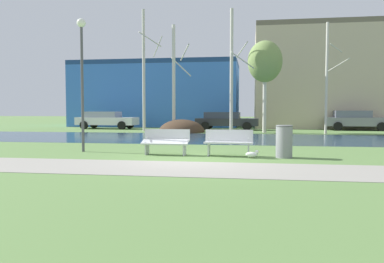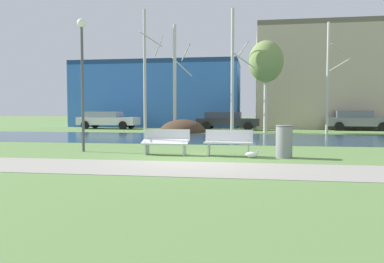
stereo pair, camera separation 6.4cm
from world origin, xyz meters
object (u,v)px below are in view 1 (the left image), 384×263
object	(u,v)px
bench_right	(229,142)
parked_sedan_second_dark	(226,120)
bench_left	(166,141)
trash_bin	(284,141)
streetlamp	(82,62)
seagull	(252,154)
parked_hatch_third_grey	(355,120)
parked_van_nearest_white	(106,120)

from	to	relation	value
bench_right	parked_sedan_second_dark	world-z (taller)	parked_sedan_second_dark
bench_left	trash_bin	size ratio (longest dim) A/B	1.54
streetlamp	bench_right	bearing A→B (deg)	-5.34
trash_bin	streetlamp	world-z (taller)	streetlamp
bench_left	seagull	size ratio (longest dim) A/B	3.58
parked_hatch_third_grey	parked_van_nearest_white	bearing A→B (deg)	-177.57
parked_van_nearest_white	bench_left	bearing A→B (deg)	-62.45
streetlamp	parked_sedan_second_dark	distance (m)	16.64
streetlamp	parked_sedan_second_dark	xyz separation A→B (m)	(4.18, 15.91, -2.55)
parked_sedan_second_dark	bench_right	bearing A→B (deg)	-85.88
trash_bin	bench_right	bearing A→B (deg)	173.93
parked_sedan_second_dark	trash_bin	bearing A→B (deg)	-79.86
bench_left	bench_right	world-z (taller)	same
trash_bin	parked_hatch_third_grey	xyz separation A→B (m)	(6.60, 17.47, 0.23)
bench_left	seagull	distance (m)	2.98
parked_van_nearest_white	parked_sedan_second_dark	xyz separation A→B (m)	(9.55, -0.06, -0.01)
bench_right	streetlamp	world-z (taller)	streetlamp
seagull	streetlamp	bearing A→B (deg)	170.86
trash_bin	parked_hatch_third_grey	world-z (taller)	parked_hatch_third_grey
parked_sedan_second_dark	parked_hatch_third_grey	distance (m)	9.61
bench_left	bench_right	distance (m)	2.14
bench_left	parked_sedan_second_dark	bearing A→B (deg)	86.66
parked_sedan_second_dark	parked_hatch_third_grey	bearing A→B (deg)	5.22
parked_van_nearest_white	parked_sedan_second_dark	size ratio (longest dim) A/B	1.02
trash_bin	parked_sedan_second_dark	bearing A→B (deg)	100.14
bench_right	seagull	world-z (taller)	bench_right
bench_right	parked_sedan_second_dark	bearing A→B (deg)	94.12
bench_left	parked_sedan_second_dark	distance (m)	16.44
seagull	parked_hatch_third_grey	bearing A→B (deg)	66.81
seagull	parked_van_nearest_white	size ratio (longest dim) A/B	0.09
parked_hatch_third_grey	bench_left	bearing A→B (deg)	-121.36
parked_sedan_second_dark	bench_left	bearing A→B (deg)	-93.34
streetlamp	parked_sedan_second_dark	bearing A→B (deg)	75.28
bench_right	streetlamp	distance (m)	6.07
bench_right	streetlamp	bearing A→B (deg)	174.66
parked_van_nearest_white	parked_hatch_third_grey	xyz separation A→B (m)	(19.12, 0.81, 0.03)
streetlamp	parked_hatch_third_grey	size ratio (longest dim) A/B	1.06
streetlamp	parked_van_nearest_white	world-z (taller)	streetlamp
bench_left	bench_right	size ratio (longest dim) A/B	1.00
bench_left	trash_bin	distance (m)	3.93
bench_right	trash_bin	world-z (taller)	trash_bin
trash_bin	parked_sedan_second_dark	world-z (taller)	parked_sedan_second_dark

